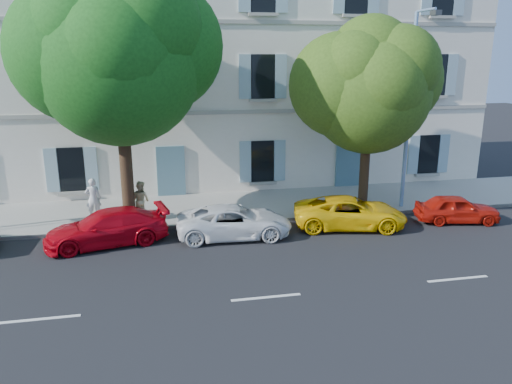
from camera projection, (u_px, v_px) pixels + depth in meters
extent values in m
plane|color=black|center=(242.00, 246.00, 17.84)|extent=(90.00, 90.00, 0.00)
cube|color=#A09E96|center=(224.00, 207.00, 22.02)|extent=(36.00, 4.50, 0.15)
cube|color=#9E998E|center=(232.00, 223.00, 19.97)|extent=(36.00, 0.16, 0.16)
cube|color=white|center=(207.00, 66.00, 25.85)|extent=(28.00, 7.00, 12.00)
imported|color=#C00513|center=(107.00, 228.00, 17.83)|extent=(4.58, 2.60, 1.25)
imported|color=white|center=(234.00, 222.00, 18.58)|extent=(4.39, 2.22, 1.19)
imported|color=yellow|center=(350.00, 212.00, 19.59)|extent=(4.70, 2.86, 1.22)
imported|color=#B9160B|center=(457.00, 209.00, 20.22)|extent=(3.48, 1.94, 1.12)
cylinder|color=#3A2819|center=(127.00, 175.00, 19.38)|extent=(0.49, 0.49, 3.88)
ellipsoid|color=#1E691A|center=(119.00, 61.00, 18.23)|extent=(6.21, 6.21, 6.83)
cylinder|color=#3A2819|center=(364.00, 174.00, 21.20)|extent=(0.41, 0.41, 3.08)
ellipsoid|color=#42691B|center=(369.00, 92.00, 20.28)|extent=(5.01, 5.01, 5.51)
cylinder|color=#7293BF|center=(409.00, 114.00, 20.89)|extent=(0.16, 0.16, 8.10)
cylinder|color=#7293BF|center=(426.00, 10.00, 19.13)|extent=(0.15, 1.42, 0.10)
cube|color=#383A3D|center=(436.00, 13.00, 18.50)|extent=(0.27, 0.46, 0.18)
imported|color=silver|center=(93.00, 199.00, 20.12)|extent=(0.63, 0.42, 1.67)
imported|color=tan|center=(141.00, 200.00, 20.06)|extent=(0.97, 0.96, 1.58)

